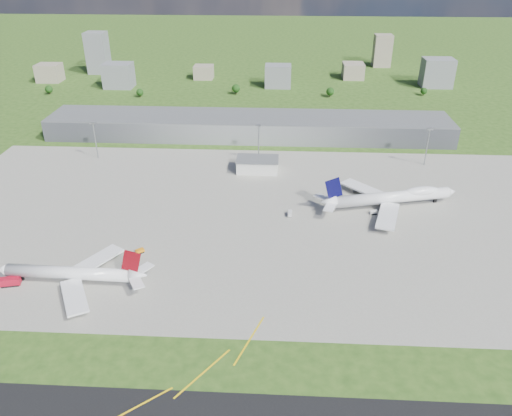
{
  "coord_description": "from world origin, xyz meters",
  "views": [
    {
      "loc": [
        24.9,
        -195.32,
        131.85
      ],
      "look_at": [
        12.69,
        32.4,
        9.0
      ],
      "focal_mm": 35.0,
      "sensor_mm": 36.0,
      "label": 1
    }
  ],
  "objects_px": {
    "tug_yellow": "(140,251)",
    "van_white_far": "(374,212)",
    "airliner_blue_quad": "(392,197)",
    "fire_truck": "(10,282)",
    "van_white_near": "(290,214)",
    "airliner_red_twin": "(74,274)"
  },
  "relations": [
    {
      "from": "airliner_red_twin",
      "to": "fire_truck",
      "type": "relative_size",
      "value": 7.45
    },
    {
      "from": "fire_truck",
      "to": "van_white_far",
      "type": "relative_size",
      "value": 1.98
    },
    {
      "from": "airliner_red_twin",
      "to": "airliner_blue_quad",
      "type": "bearing_deg",
      "value": -150.71
    },
    {
      "from": "airliner_blue_quad",
      "to": "van_white_near",
      "type": "bearing_deg",
      "value": 179.75
    },
    {
      "from": "fire_truck",
      "to": "van_white_near",
      "type": "relative_size",
      "value": 1.79
    },
    {
      "from": "van_white_near",
      "to": "van_white_far",
      "type": "bearing_deg",
      "value": -82.53
    },
    {
      "from": "airliner_blue_quad",
      "to": "fire_truck",
      "type": "relative_size",
      "value": 8.8
    },
    {
      "from": "tug_yellow",
      "to": "van_white_far",
      "type": "bearing_deg",
      "value": -17.88
    },
    {
      "from": "tug_yellow",
      "to": "van_white_near",
      "type": "xyz_separation_m",
      "value": [
        71.8,
        40.32,
        0.27
      ]
    },
    {
      "from": "tug_yellow",
      "to": "fire_truck",
      "type": "bearing_deg",
      "value": 170.98
    },
    {
      "from": "fire_truck",
      "to": "van_white_far",
      "type": "distance_m",
      "value": 181.68
    },
    {
      "from": "airliner_red_twin",
      "to": "airliner_blue_quad",
      "type": "distance_m",
      "value": 169.72
    },
    {
      "from": "fire_truck",
      "to": "van_white_far",
      "type": "bearing_deg",
      "value": 9.95
    },
    {
      "from": "van_white_near",
      "to": "van_white_far",
      "type": "xyz_separation_m",
      "value": [
        45.51,
        4.23,
        -0.14
      ]
    },
    {
      "from": "airliner_red_twin",
      "to": "tug_yellow",
      "type": "bearing_deg",
      "value": -129.89
    },
    {
      "from": "airliner_red_twin",
      "to": "tug_yellow",
      "type": "relative_size",
      "value": 14.76
    },
    {
      "from": "airliner_red_twin",
      "to": "tug_yellow",
      "type": "xyz_separation_m",
      "value": [
        21.88,
        24.71,
        -3.89
      ]
    },
    {
      "from": "van_white_far",
      "to": "tug_yellow",
      "type": "bearing_deg",
      "value": -172.12
    },
    {
      "from": "tug_yellow",
      "to": "van_white_near",
      "type": "height_order",
      "value": "van_white_near"
    },
    {
      "from": "airliner_blue_quad",
      "to": "tug_yellow",
      "type": "height_order",
      "value": "airliner_blue_quad"
    },
    {
      "from": "tug_yellow",
      "to": "van_white_far",
      "type": "height_order",
      "value": "van_white_far"
    },
    {
      "from": "tug_yellow",
      "to": "van_white_near",
      "type": "distance_m",
      "value": 82.34
    }
  ]
}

